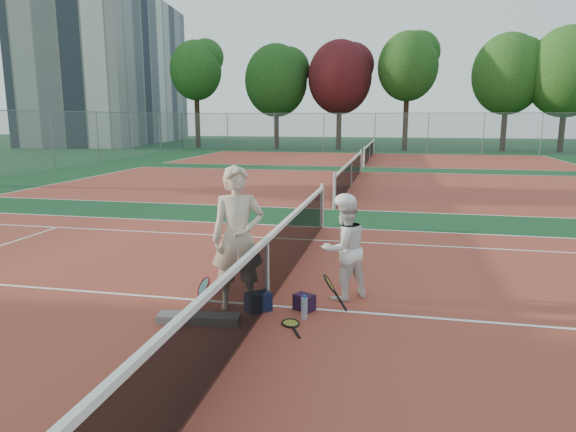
{
  "coord_description": "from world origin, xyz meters",
  "views": [
    {
      "loc": [
        1.75,
        -6.82,
        2.68
      ],
      "look_at": [
        0.0,
        1.45,
        1.05
      ],
      "focal_mm": 32.0,
      "sensor_mm": 36.0,
      "label": 1
    }
  ],
  "objects_px": {
    "sports_bag_navy": "(258,302)",
    "water_bottle": "(304,309)",
    "racket_red": "(204,296)",
    "player_a": "(238,238)",
    "racket_spare": "(291,323)",
    "apartment_block": "(112,71)",
    "sports_bag_purple": "(304,302)",
    "player_b": "(344,249)",
    "net_main": "(267,272)",
    "racket_black_held": "(329,293)"
  },
  "relations": [
    {
      "from": "racket_black_held",
      "to": "sports_bag_purple",
      "type": "relative_size",
      "value": 1.89
    },
    {
      "from": "apartment_block",
      "to": "sports_bag_purple",
      "type": "bearing_deg",
      "value": -57.05
    },
    {
      "from": "racket_red",
      "to": "player_b",
      "type": "bearing_deg",
      "value": -11.49
    },
    {
      "from": "water_bottle",
      "to": "racket_spare",
      "type": "bearing_deg",
      "value": -124.64
    },
    {
      "from": "net_main",
      "to": "player_a",
      "type": "height_order",
      "value": "player_a"
    },
    {
      "from": "player_a",
      "to": "player_b",
      "type": "xyz_separation_m",
      "value": [
        1.42,
        0.69,
        -0.25
      ]
    },
    {
      "from": "player_a",
      "to": "sports_bag_navy",
      "type": "distance_m",
      "value": 0.94
    },
    {
      "from": "player_b",
      "to": "water_bottle",
      "type": "xyz_separation_m",
      "value": [
        -0.43,
        -0.94,
        -0.61
      ]
    },
    {
      "from": "player_a",
      "to": "player_b",
      "type": "bearing_deg",
      "value": 5.49
    },
    {
      "from": "apartment_block",
      "to": "racket_spare",
      "type": "height_order",
      "value": "apartment_block"
    },
    {
      "from": "racket_black_held",
      "to": "player_a",
      "type": "bearing_deg",
      "value": -1.62
    },
    {
      "from": "sports_bag_navy",
      "to": "sports_bag_purple",
      "type": "height_order",
      "value": "sports_bag_navy"
    },
    {
      "from": "racket_red",
      "to": "sports_bag_purple",
      "type": "distance_m",
      "value": 1.41
    },
    {
      "from": "racket_black_held",
      "to": "sports_bag_purple",
      "type": "distance_m",
      "value": 0.38
    },
    {
      "from": "sports_bag_navy",
      "to": "racket_red",
      "type": "bearing_deg",
      "value": -159.4
    },
    {
      "from": "net_main",
      "to": "racket_red",
      "type": "distance_m",
      "value": 0.95
    },
    {
      "from": "racket_black_held",
      "to": "water_bottle",
      "type": "distance_m",
      "value": 0.48
    },
    {
      "from": "racket_red",
      "to": "water_bottle",
      "type": "height_order",
      "value": "racket_red"
    },
    {
      "from": "racket_black_held",
      "to": "sports_bag_navy",
      "type": "xyz_separation_m",
      "value": [
        -0.97,
        -0.21,
        -0.13
      ]
    },
    {
      "from": "net_main",
      "to": "water_bottle",
      "type": "relative_size",
      "value": 36.6
    },
    {
      "from": "racket_black_held",
      "to": "sports_bag_navy",
      "type": "distance_m",
      "value": 1.0
    },
    {
      "from": "apartment_block",
      "to": "player_a",
      "type": "bearing_deg",
      "value": -57.96
    },
    {
      "from": "racket_spare",
      "to": "sports_bag_navy",
      "type": "bearing_deg",
      "value": 30.41
    },
    {
      "from": "apartment_block",
      "to": "sports_bag_purple",
      "type": "xyz_separation_m",
      "value": [
        28.55,
        -44.05,
        -7.39
      ]
    },
    {
      "from": "racket_red",
      "to": "sports_bag_navy",
      "type": "relative_size",
      "value": 1.54
    },
    {
      "from": "player_a",
      "to": "racket_spare",
      "type": "height_order",
      "value": "player_a"
    },
    {
      "from": "racket_black_held",
      "to": "sports_bag_navy",
      "type": "relative_size",
      "value": 1.56
    },
    {
      "from": "net_main",
      "to": "player_a",
      "type": "xyz_separation_m",
      "value": [
        -0.38,
        -0.13,
        0.5
      ]
    },
    {
      "from": "player_b",
      "to": "racket_red",
      "type": "bearing_deg",
      "value": -9.63
    },
    {
      "from": "net_main",
      "to": "racket_spare",
      "type": "bearing_deg",
      "value": -51.83
    },
    {
      "from": "player_b",
      "to": "player_a",
      "type": "bearing_deg",
      "value": -13.73
    },
    {
      "from": "player_b",
      "to": "racket_spare",
      "type": "height_order",
      "value": "player_b"
    },
    {
      "from": "player_a",
      "to": "racket_black_held",
      "type": "distance_m",
      "value": 1.49
    },
    {
      "from": "apartment_block",
      "to": "player_b",
      "type": "height_order",
      "value": "apartment_block"
    },
    {
      "from": "net_main",
      "to": "apartment_block",
      "type": "bearing_deg",
      "value": 122.47
    },
    {
      "from": "sports_bag_purple",
      "to": "racket_spare",
      "type": "bearing_deg",
      "value": -98.86
    },
    {
      "from": "sports_bag_navy",
      "to": "net_main",
      "type": "bearing_deg",
      "value": 71.72
    },
    {
      "from": "net_main",
      "to": "sports_bag_purple",
      "type": "xyz_separation_m",
      "value": [
        0.55,
        -0.05,
        -0.4
      ]
    },
    {
      "from": "sports_bag_navy",
      "to": "water_bottle",
      "type": "relative_size",
      "value": 1.12
    },
    {
      "from": "apartment_block",
      "to": "racket_red",
      "type": "bearing_deg",
      "value": -58.54
    },
    {
      "from": "apartment_block",
      "to": "player_b",
      "type": "relative_size",
      "value": 14.4
    },
    {
      "from": "player_a",
      "to": "sports_bag_purple",
      "type": "xyz_separation_m",
      "value": [
        0.93,
        0.08,
        -0.9
      ]
    },
    {
      "from": "apartment_block",
      "to": "player_a",
      "type": "relative_size",
      "value": 10.84
    },
    {
      "from": "racket_red",
      "to": "player_a",
      "type": "bearing_deg",
      "value": 0.79
    },
    {
      "from": "player_a",
      "to": "sports_bag_navy",
      "type": "bearing_deg",
      "value": -36.84
    },
    {
      "from": "net_main",
      "to": "sports_bag_navy",
      "type": "distance_m",
      "value": 0.44
    },
    {
      "from": "player_b",
      "to": "sports_bag_navy",
      "type": "relative_size",
      "value": 4.54
    },
    {
      "from": "player_a",
      "to": "sports_bag_navy",
      "type": "xyz_separation_m",
      "value": [
        0.31,
        -0.09,
        -0.88
      ]
    },
    {
      "from": "racket_red",
      "to": "racket_spare",
      "type": "relative_size",
      "value": 0.87
    },
    {
      "from": "player_a",
      "to": "racket_spare",
      "type": "relative_size",
      "value": 3.38
    }
  ]
}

